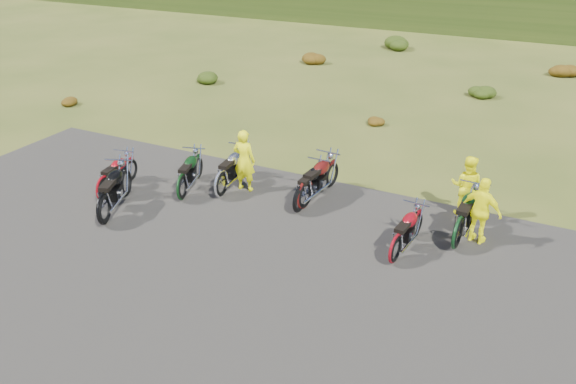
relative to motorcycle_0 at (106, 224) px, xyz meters
The scene contains 20 objects.
ground 4.04m from the motorcycle_0, 11.10° to the left, with size 300.00×300.00×0.00m, color #3B4A18.
gravel_pad 4.15m from the motorcycle_0, 17.11° to the right, with size 20.00×12.00×0.04m, color black.
shrub_0 10.51m from the motorcycle_0, 139.84° to the left, with size 0.77×0.77×0.45m, color #67350C.
shrub_1 13.13m from the motorcycle_0, 113.02° to the left, with size 1.03×1.03×0.61m, color #1D330C.
shrub_2 17.53m from the motorcycle_0, 97.32° to the left, with size 1.30×1.30×0.77m, color #67350C.
shrub_3 22.69m from the motorcycle_0, 88.31° to the left, with size 1.56×1.56×0.92m, color #1D330C.
shrub_4 10.60m from the motorcycle_0, 70.32° to the left, with size 0.77×0.77×0.45m, color #67350C.
shrub_5 16.59m from the motorcycle_0, 67.05° to the left, with size 1.03×1.03×0.61m, color #1D330C.
shrub_6 22.61m from the motorcycle_0, 65.52° to the left, with size 1.30×1.30×0.77m, color #67350C.
motorcycle_0 is the anchor object (origin of this frame).
motorcycle_1 1.31m from the motorcycle_0, 132.94° to the left, with size 1.96×0.65×1.03m, color maroon, non-canonical shape.
motorcycle_2 2.14m from the motorcycle_0, 64.34° to the left, with size 2.03×0.68×1.06m, color black, non-canonical shape.
motorcycle_3 3.09m from the motorcycle_0, 54.98° to the left, with size 2.14×0.71×1.12m, color silver, non-canonical shape.
motorcycle_4 5.00m from the motorcycle_0, 35.61° to the left, with size 2.24×0.75×1.17m, color #52100D, non-canonical shape.
motorcycle_5 4.84m from the motorcycle_0, 33.57° to the left, with size 2.03×0.68×1.07m, color black, non-canonical shape.
motorcycle_6 7.06m from the motorcycle_0, 12.25° to the left, with size 1.93×0.64×1.01m, color maroon, non-canonical shape.
motorcycle_7 8.43m from the motorcycle_0, 18.66° to the left, with size 2.24×0.75×1.17m, color black, non-canonical shape.
person_middle 3.93m from the motorcycle_0, 56.45° to the left, with size 0.63×0.42×1.74m, color #FFFD0D.
person_right_a 9.00m from the motorcycle_0, 29.53° to the left, with size 0.77×0.60×1.59m, color #FFFD0D.
person_right_b 8.99m from the motorcycle_0, 20.90° to the left, with size 0.94×0.39×1.61m, color #FFFD0D.
Camera 1 is at (5.46, -9.61, 6.88)m, focal length 35.00 mm.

